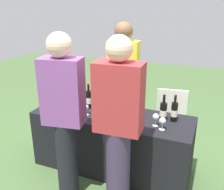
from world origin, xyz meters
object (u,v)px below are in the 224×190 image
wine_bottle_6 (174,112)px  guest_1 (118,123)px  wine_bottle_1 (89,99)px  wine_glass_1 (86,108)px  wine_bottle_0 (72,97)px  wine_glass_3 (128,115)px  wine_bottle_2 (98,99)px  wine_glass_5 (163,121)px  wine_bottle_4 (139,106)px  wine_glass_0 (60,103)px  guest_0 (64,114)px  wine_glass_2 (95,111)px  wine_glass_4 (156,117)px  wine_bottle_3 (104,103)px  wine_bottle_5 (163,112)px  menu_board (171,114)px  server_pouring (123,83)px

wine_bottle_6 → guest_1: size_ratio=0.18×
wine_bottle_1 → wine_glass_1: wine_bottle_1 is taller
wine_bottle_0 → wine_glass_3: bearing=-12.4°
wine_bottle_2 → wine_glass_5: size_ratio=2.23×
wine_bottle_4 → wine_glass_0: wine_bottle_4 is taller
wine_glass_3 → guest_0: guest_0 is taller
wine_bottle_1 → guest_1: bearing=-45.1°
wine_glass_2 → wine_glass_4: size_ratio=0.95×
wine_glass_4 → wine_bottle_1: bearing=169.1°
wine_bottle_4 → wine_glass_2: wine_bottle_4 is taller
wine_bottle_6 → wine_glass_5: wine_bottle_6 is taller
wine_bottle_0 → wine_bottle_3: bearing=0.3°
wine_glass_3 → wine_glass_5: (0.38, -0.02, 0.01)m
wine_bottle_4 → wine_bottle_6: bearing=-2.4°
wine_bottle_0 → wine_glass_4: (1.13, -0.14, -0.02)m
wine_glass_0 → guest_1: guest_1 is taller
wine_glass_3 → guest_1: (0.06, -0.45, 0.12)m
wine_glass_3 → wine_bottle_1: bearing=160.7°
wine_glass_3 → guest_1: bearing=-82.8°
wine_glass_3 → wine_bottle_6: bearing=27.3°
wine_bottle_1 → wine_glass_4: bearing=-10.9°
wine_bottle_2 → wine_bottle_5: wine_bottle_5 is taller
wine_bottle_0 → wine_bottle_1: wine_bottle_0 is taller
wine_bottle_4 → menu_board: wine_bottle_4 is taller
wine_bottle_5 → wine_glass_1: 0.89m
wine_glass_3 → wine_glass_0: bearing=179.5°
wine_glass_0 → guest_0: bearing=-51.9°
wine_bottle_2 → wine_bottle_3: wine_bottle_3 is taller
guest_0 → menu_board: 1.95m
wine_bottle_2 → wine_glass_2: bearing=-69.0°
wine_bottle_4 → wine_bottle_0: bearing=-175.3°
wine_bottle_6 → wine_glass_4: (-0.16, -0.20, -0.01)m
server_pouring → wine_bottle_5: bearing=140.4°
wine_bottle_2 → wine_bottle_1: bearing=-141.4°
wine_bottle_0 → wine_glass_3: (0.83, -0.18, -0.03)m
wine_bottle_4 → server_pouring: bearing=132.4°
wine_glass_2 → guest_1: guest_1 is taller
guest_0 → wine_bottle_6: bearing=28.5°
wine_bottle_2 → wine_bottle_3: bearing=-35.7°
wine_bottle_0 → server_pouring: 0.70m
wine_bottle_4 → wine_glass_1: 0.62m
wine_glass_3 → wine_glass_5: size_ratio=0.93×
wine_bottle_1 → wine_bottle_5: 0.94m
wine_bottle_6 → wine_glass_2: bearing=-160.8°
wine_bottle_4 → wine_bottle_6: (0.41, -0.02, 0.00)m
wine_glass_1 → menu_board: (0.81, 1.18, -0.43)m
wine_glass_1 → wine_glass_2: bearing=-23.5°
wine_bottle_5 → wine_glass_4: (-0.05, -0.16, -0.01)m
menu_board → wine_bottle_3: bearing=-131.4°
wine_bottle_0 → wine_glass_4: 1.13m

